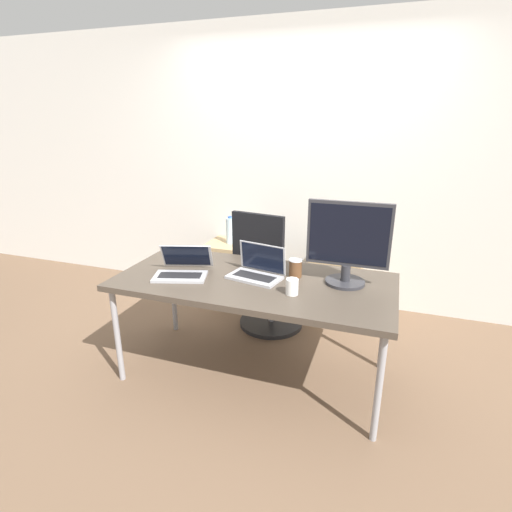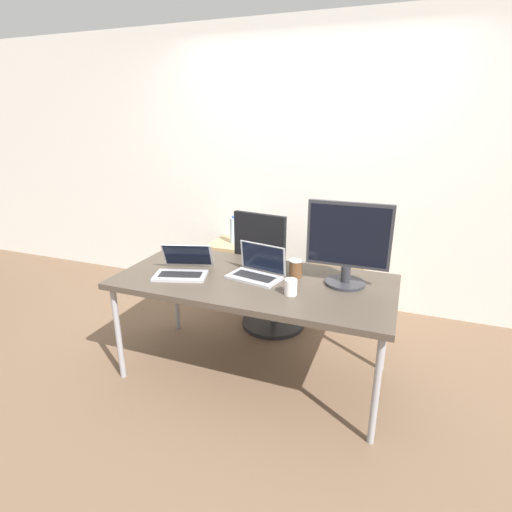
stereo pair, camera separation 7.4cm
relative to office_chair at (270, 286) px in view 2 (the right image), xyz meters
The scene contains 13 objects.
ground_plane 0.78m from the office_chair, 80.83° to the right, with size 14.00×14.00×0.00m, color brown.
wall_back 1.19m from the office_chair, 82.01° to the left, with size 10.00×0.05×2.60m.
desk 0.74m from the office_chair, 80.83° to the right, with size 1.84×0.87×0.74m.
office_chair is the anchor object (origin of this frame).
cabinet_left 0.77m from the office_chair, 137.34° to the left, with size 0.46×0.43×0.57m.
cabinet_right 0.73m from the office_chair, 45.78° to the left, with size 0.46×0.43×0.57m.
water_bottle 0.82m from the office_chair, 137.21° to the left, with size 0.08×0.08×0.27m.
laptop_left 0.74m from the office_chair, 79.33° to the right, with size 0.38×0.29×0.22m.
laptop_right 0.93m from the office_chair, 116.34° to the right, with size 0.39×0.39×0.20m.
monitor 1.07m from the office_chair, 37.85° to the right, with size 0.52×0.26×0.54m.
mouse 0.82m from the office_chair, 59.80° to the right, with size 0.04×0.06×0.03m.
coffee_cup_white 0.99m from the office_chair, 63.47° to the right, with size 0.08×0.08×0.10m.
coffee_cup_brown 0.75m from the office_chair, 55.91° to the right, with size 0.09×0.09×0.12m.
Camera 2 is at (0.89, -2.30, 1.76)m, focal length 28.00 mm.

